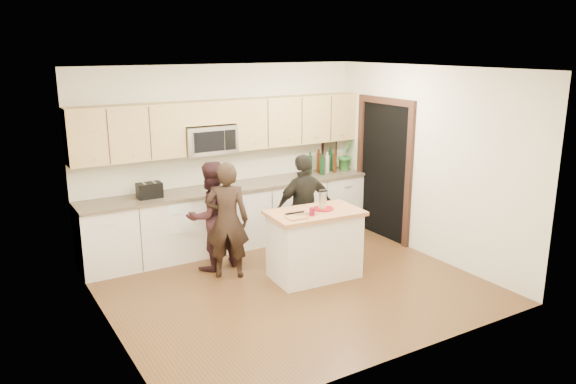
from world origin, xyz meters
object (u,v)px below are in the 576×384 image
woman_center (211,216)px  woman_right (304,208)px  island (314,244)px  woman_left (227,220)px  toaster (149,190)px

woman_center → woman_right: (1.24, -0.37, 0.02)m
island → woman_left: size_ratio=0.81×
woman_left → woman_center: woman_left is taller
island → woman_left: 1.18m
island → woman_right: size_ratio=0.82×
island → woman_right: 0.70m
toaster → woman_center: (0.63, -0.62, -0.30)m
island → woman_right: (0.22, 0.59, 0.31)m
woman_left → woman_right: woman_left is taller
island → woman_center: 1.44m
island → woman_left: (-0.96, 0.60, 0.32)m
woman_left → woman_center: bearing=-50.8°
toaster → woman_left: size_ratio=0.21×
island → woman_left: bearing=152.0°
island → toaster: 2.37m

